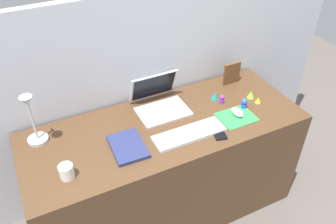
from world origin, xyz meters
name	(u,v)px	position (x,y,z in m)	size (l,w,h in m)	color
ground_plane	(166,206)	(0.00, 0.00, 0.00)	(6.00, 6.00, 0.00)	#59514C
back_wall	(142,98)	(0.00, 0.35, 0.70)	(2.84, 0.05, 1.41)	#B2B7C1
desk	(166,170)	(0.00, 0.00, 0.37)	(1.64, 0.63, 0.74)	#4C331E
laptop	(159,100)	(0.04, 0.17, 0.79)	(0.30, 0.28, 0.20)	silver
keyboard	(189,134)	(0.08, -0.14, 0.75)	(0.41, 0.13, 0.02)	silver
mousepad	(237,117)	(0.41, -0.12, 0.74)	(0.21, 0.17, 0.00)	green
mouse	(237,112)	(0.42, -0.10, 0.76)	(0.06, 0.10, 0.03)	silver
cell_phone	(218,132)	(0.24, -0.19, 0.74)	(0.06, 0.13, 0.01)	black
desk_lamp	(33,121)	(-0.68, 0.16, 0.89)	(0.11, 0.14, 0.32)	#B7B7BC
notebook_pad	(128,146)	(-0.26, -0.08, 0.75)	(0.17, 0.24, 0.02)	navy
picture_frame	(232,73)	(0.59, 0.21, 0.81)	(0.12, 0.02, 0.15)	brown
coffee_mug	(67,172)	(-0.60, -0.14, 0.78)	(0.07, 0.07, 0.08)	white
toy_figurine_blue	(244,103)	(0.50, -0.06, 0.78)	(0.04, 0.04, 0.07)	blue
toy_figurine_yellow	(258,100)	(0.61, -0.06, 0.76)	(0.03, 0.03, 0.04)	yellow
toy_figurine_purple	(222,99)	(0.41, 0.04, 0.77)	(0.03, 0.03, 0.06)	purple
toy_figurine_lime	(251,94)	(0.61, 0.01, 0.76)	(0.04, 0.04, 0.05)	#8CDB33
toy_figurine_teal	(215,95)	(0.39, 0.10, 0.76)	(0.04, 0.04, 0.05)	teal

